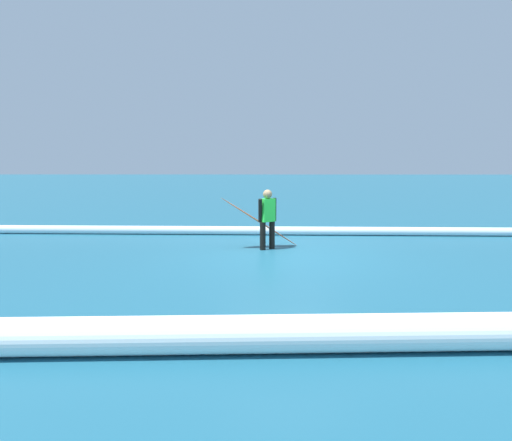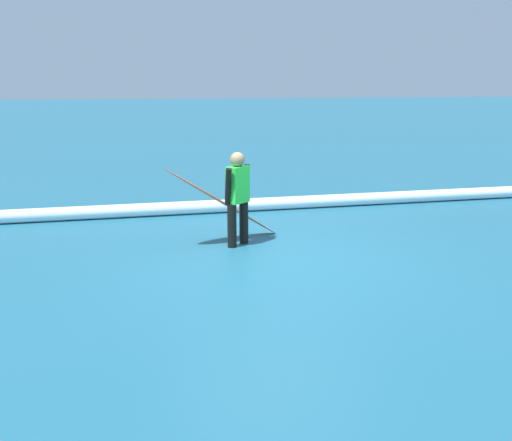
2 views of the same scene
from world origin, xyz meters
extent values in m
plane|color=#1D5871|center=(0.00, 0.00, 0.00)|extent=(191.95, 191.95, 0.00)
cylinder|color=black|center=(0.45, -0.75, 0.34)|extent=(0.14, 0.14, 0.67)
cylinder|color=black|center=(0.23, -0.92, 0.34)|extent=(0.14, 0.14, 0.67)
cube|color=#2DD83F|center=(0.34, -0.84, 0.95)|extent=(0.39, 0.36, 0.55)
sphere|color=#917853|center=(0.34, -0.84, 1.33)|extent=(0.22, 0.22, 0.22)
cylinder|color=black|center=(0.51, -0.71, 0.95)|extent=(0.09, 0.21, 0.57)
cylinder|color=black|center=(0.17, -0.96, 0.95)|extent=(0.09, 0.10, 0.57)
ellipsoid|color=#E55926|center=(0.52, -1.08, 0.62)|extent=(1.97, 0.83, 1.28)
ellipsoid|color=black|center=(0.52, -1.08, 0.63)|extent=(1.54, 0.54, 1.03)
cylinder|color=white|center=(1.10, -3.11, 0.12)|extent=(23.32, 0.83, 0.25)
camera|label=1|loc=(0.50, 9.85, 2.00)|focal=31.52mm
camera|label=2|loc=(2.08, 7.06, 2.41)|focal=38.12mm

